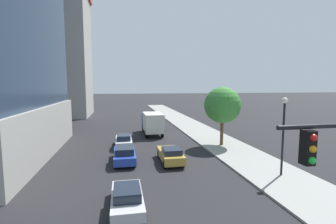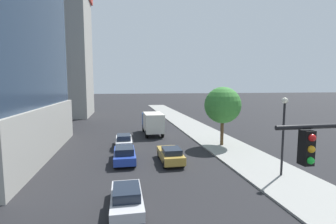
{
  "view_description": "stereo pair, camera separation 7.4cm",
  "coord_description": "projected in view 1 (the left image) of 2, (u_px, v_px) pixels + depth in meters",
  "views": [
    {
      "loc": [
        -2.62,
        -3.45,
        6.93
      ],
      "look_at": [
        1.45,
        17.67,
        4.58
      ],
      "focal_mm": 26.35,
      "sensor_mm": 36.0,
      "label": 1
    },
    {
      "loc": [
        -2.55,
        -3.47,
        6.93
      ],
      "look_at": [
        1.45,
        17.67,
        4.58
      ],
      "focal_mm": 26.35,
      "sensor_mm": 36.0,
      "label": 2
    }
  ],
  "objects": [
    {
      "name": "sidewalk",
      "position": [
        234.0,
        151.0,
        25.82
      ],
      "size": [
        5.3,
        120.0,
        0.15
      ],
      "primitive_type": "cube",
      "color": "gray",
      "rests_on": "ground"
    },
    {
      "name": "construction_building",
      "position": [
        56.0,
        43.0,
        53.64
      ],
      "size": [
        14.53,
        19.05,
        39.25
      ],
      "color": "#9E9B93",
      "rests_on": "ground"
    },
    {
      "name": "street_lamp",
      "position": [
        284.0,
        125.0,
        18.29
      ],
      "size": [
        0.44,
        0.44,
        5.88
      ],
      "color": "black",
      "rests_on": "sidewalk"
    },
    {
      "name": "street_tree",
      "position": [
        222.0,
        105.0,
        27.7
      ],
      "size": [
        4.11,
        4.11,
        6.6
      ],
      "color": "brown",
      "rests_on": "sidewalk"
    },
    {
      "name": "car_silver",
      "position": [
        127.0,
        198.0,
        13.74
      ],
      "size": [
        1.74,
        4.29,
        1.36
      ],
      "color": "#B7B7BC",
      "rests_on": "ground"
    },
    {
      "name": "car_white",
      "position": [
        124.0,
        141.0,
        27.61
      ],
      "size": [
        1.74,
        4.5,
        1.49
      ],
      "color": "silver",
      "rests_on": "ground"
    },
    {
      "name": "car_gold",
      "position": [
        170.0,
        155.0,
        22.1
      ],
      "size": [
        1.81,
        4.48,
        1.45
      ],
      "color": "#AD8938",
      "rests_on": "ground"
    },
    {
      "name": "car_blue",
      "position": [
        124.0,
        154.0,
        22.11
      ],
      "size": [
        1.87,
        4.56,
        1.51
      ],
      "color": "#233D9E",
      "rests_on": "ground"
    },
    {
      "name": "box_truck",
      "position": [
        152.0,
        122.0,
        34.51
      ],
      "size": [
        2.43,
        6.55,
        3.11
      ],
      "color": "#1E4799",
      "rests_on": "ground"
    }
  ]
}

